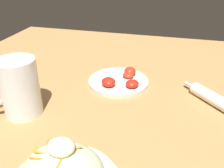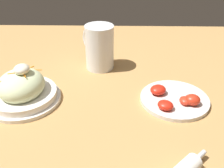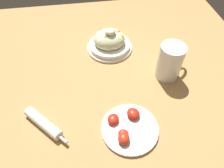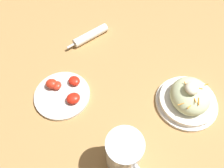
# 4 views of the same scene
# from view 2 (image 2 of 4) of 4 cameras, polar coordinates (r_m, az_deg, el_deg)

# --- Properties ---
(ground_plane) EXTENTS (1.43, 1.43, 0.00)m
(ground_plane) POSITION_cam_2_polar(r_m,az_deg,el_deg) (0.70, 0.68, -6.56)
(ground_plane) COLOR #B2844C
(salad_plate) EXTENTS (0.21, 0.21, 0.12)m
(salad_plate) POSITION_cam_2_polar(r_m,az_deg,el_deg) (0.78, -19.46, -1.20)
(salad_plate) COLOR white
(salad_plate) RESTS_ON ground_plane
(beer_mug) EXTENTS (0.14, 0.12, 0.15)m
(beer_mug) POSITION_cam_2_polar(r_m,az_deg,el_deg) (0.91, -3.05, 7.57)
(beer_mug) COLOR white
(beer_mug) RESTS_ON ground_plane
(tomato_plate) EXTENTS (0.20, 0.20, 0.04)m
(tomato_plate) POSITION_cam_2_polar(r_m,az_deg,el_deg) (0.76, 13.31, -3.21)
(tomato_plate) COLOR silver
(tomato_plate) RESTS_ON ground_plane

